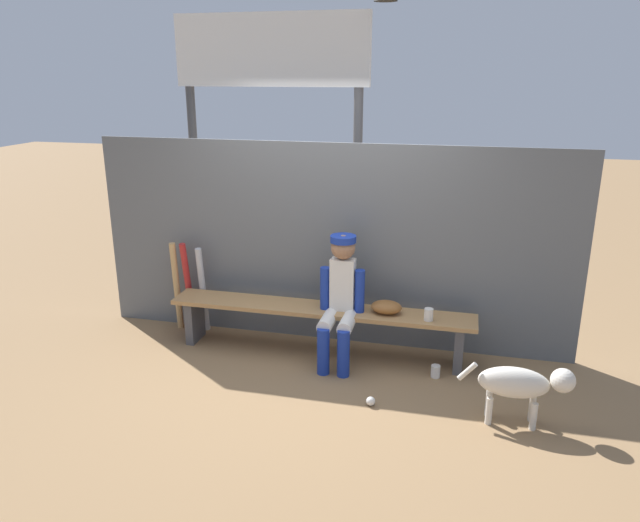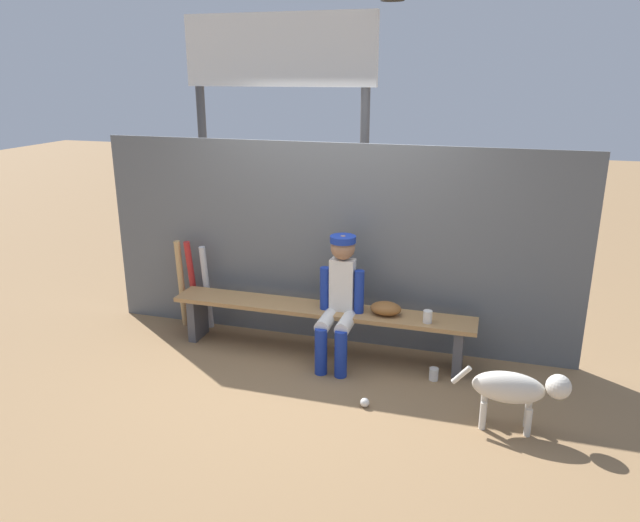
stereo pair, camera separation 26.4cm
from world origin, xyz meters
TOP-DOWN VIEW (x-y plane):
  - ground_plane at (0.00, 0.00)m, footprint 30.00×30.00m
  - chainlink_fence at (0.00, 0.36)m, footprint 4.64×0.03m
  - dugout_bench at (0.00, 0.00)m, footprint 2.85×0.36m
  - player_seated at (0.21, -0.11)m, footprint 0.41×0.55m
  - baseball_glove at (0.62, 0.00)m, footprint 0.28×0.20m
  - bat_aluminum_silver at (-1.28, 0.22)m, footprint 0.07×0.15m
  - bat_aluminum_red at (-1.43, 0.23)m, footprint 0.09×0.19m
  - bat_wood_tan at (-1.55, 0.20)m, footprint 0.07×0.14m
  - baseball at (0.62, -0.81)m, footprint 0.07×0.07m
  - cup_on_ground at (1.09, -0.21)m, footprint 0.08×0.08m
  - cup_on_bench at (1.00, -0.07)m, footprint 0.08×0.08m
  - scoreboard at (-0.84, 1.46)m, footprint 2.45×0.27m
  - dog at (1.74, -0.80)m, footprint 0.84×0.20m

SIDE VIEW (x-z plane):
  - ground_plane at x=0.00m, z-range 0.00..0.00m
  - baseball at x=0.62m, z-range 0.00..0.07m
  - cup_on_ground at x=1.09m, z-range 0.00..0.11m
  - dog at x=1.74m, z-range 0.09..0.58m
  - dugout_bench at x=0.00m, z-range 0.14..0.61m
  - bat_aluminum_silver at x=-1.28m, z-range 0.00..0.90m
  - bat_wood_tan at x=-1.55m, z-range 0.00..0.94m
  - bat_aluminum_red at x=-1.43m, z-range 0.00..0.94m
  - cup_on_bench at x=1.00m, z-range 0.47..0.58m
  - baseball_glove at x=0.62m, z-range 0.47..0.59m
  - player_seated at x=0.21m, z-range 0.06..1.23m
  - chainlink_fence at x=0.00m, z-range 0.00..1.94m
  - scoreboard at x=-0.84m, z-range 0.71..4.11m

